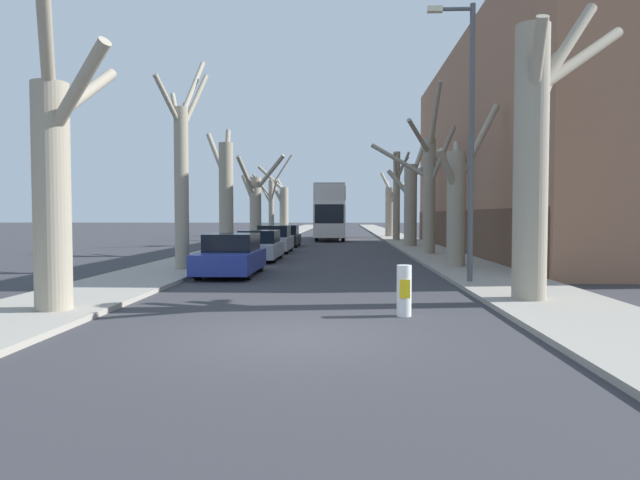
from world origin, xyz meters
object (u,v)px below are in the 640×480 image
street_tree_left_0 (55,176)px  street_tree_left_1 (182,170)px  street_tree_left_3 (256,205)px  parked_car_3 (285,236)px  parked_car_2 (274,240)px  street_tree_right_3 (411,200)px  street_tree_left_4 (271,205)px  parked_car_1 (259,246)px  street_tree_right_2 (428,184)px  street_tree_right_5 (390,208)px  street_tree_right_1 (457,201)px  street_tree_right_4 (397,193)px  parked_car_0 (231,256)px  lamp_post (468,130)px  traffic_bollard (404,291)px  street_tree_left_2 (226,193)px  street_tree_right_0 (536,148)px  street_tree_left_5 (282,207)px  double_decker_bus (331,209)px

street_tree_left_0 → street_tree_left_1: (0.00, 9.33, 0.86)m
street_tree_left_3 → parked_car_3: 3.12m
parked_car_2 → street_tree_right_3: bearing=32.2°
parked_car_3 → street_tree_left_4: bearing=102.6°
street_tree_left_3 → parked_car_2: 7.64m
street_tree_left_1 → parked_car_1: bearing=68.6°
street_tree_right_2 → street_tree_left_0: bearing=-119.7°
street_tree_left_0 → street_tree_left_1: size_ratio=0.88×
street_tree_right_3 → street_tree_right_5: size_ratio=1.15×
street_tree_right_5 → street_tree_right_1: bearing=-89.9°
street_tree_right_4 → parked_car_0: 27.48m
street_tree_left_0 → parked_car_3: (2.05, 26.42, -2.22)m
street_tree_left_3 → street_tree_right_3: bearing=-10.1°
street_tree_right_3 → parked_car_0: 19.42m
street_tree_left_0 → parked_car_1: size_ratio=1.65×
street_tree_left_3 → lamp_post: (9.69, -21.82, 1.83)m
street_tree_right_4 → traffic_bollard: (-3.00, -33.91, -3.29)m
street_tree_left_0 → street_tree_left_1: street_tree_left_1 is taller
street_tree_right_4 → lamp_post: 28.61m
street_tree_left_1 → street_tree_left_2: bearing=90.8°
street_tree_left_1 → street_tree_left_4: street_tree_left_1 is taller
street_tree_left_3 → street_tree_right_5: size_ratio=0.99×
parked_car_2 → street_tree_left_3: bearing=106.8°
street_tree_right_1 → street_tree_right_2: bearing=90.6°
street_tree_right_3 → parked_car_0: (-8.25, -17.42, -2.36)m
street_tree_left_2 → street_tree_left_4: 18.28m
parked_car_0 → street_tree_right_2: bearing=50.5°
street_tree_left_3 → street_tree_right_3: size_ratio=0.86×
parked_car_1 → parked_car_0: bearing=-90.0°
street_tree_right_0 → street_tree_right_2: 16.05m
street_tree_left_5 → street_tree_right_5: 10.91m
street_tree_right_5 → parked_car_2: street_tree_right_5 is taller
street_tree_left_0 → street_tree_right_5: bearing=76.3°
double_decker_bus → street_tree_left_1: bearing=-99.9°
street_tree_left_2 → parked_car_2: bearing=51.0°
street_tree_left_3 → lamp_post: 23.94m
street_tree_right_0 → parked_car_0: (-8.38, 6.04, -2.98)m
street_tree_left_0 → double_decker_bus: size_ratio=0.66×
street_tree_left_5 → double_decker_bus: 9.49m
traffic_bollard → lamp_post: bearing=65.6°
street_tree_left_4 → street_tree_right_1: street_tree_left_4 is taller
street_tree_left_4 → parked_car_0: (2.12, -27.85, -2.22)m
street_tree_right_3 → parked_car_2: 10.02m
street_tree_left_1 → traffic_bollard: (7.20, -9.12, -3.23)m
street_tree_left_3 → parked_car_2: (2.13, -7.05, -2.05)m
street_tree_right_2 → double_decker_bus: size_ratio=0.77×
street_tree_right_3 → parked_car_2: bearing=-147.8°
street_tree_right_5 → double_decker_bus: street_tree_right_5 is taller
street_tree_right_1 → parked_car_2: 12.73m
street_tree_left_4 → street_tree_left_5: street_tree_left_4 is taller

